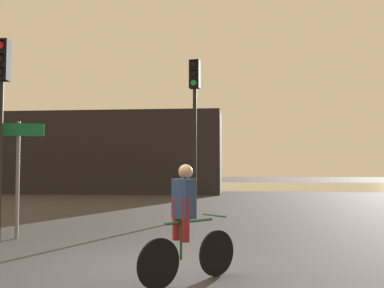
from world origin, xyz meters
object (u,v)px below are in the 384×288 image
object	(u,v)px
traffic_light_center	(195,108)
distant_building	(103,153)
direction_sign_post	(18,162)
cyclist	(186,223)
traffic_light_near_left	(1,100)

from	to	relation	value
traffic_light_center	distant_building	bearing A→B (deg)	-50.65
distant_building	direction_sign_post	world-z (taller)	distant_building
distant_building	direction_sign_post	size ratio (longest dim) A/B	5.56
traffic_light_center	cyclist	xyz separation A→B (m)	(0.54, -7.36, -2.58)
distant_building	traffic_light_center	bearing A→B (deg)	-61.12
distant_building	traffic_light_center	xyz separation A→B (m)	(6.77, -12.27, 1.00)
traffic_light_center	direction_sign_post	size ratio (longest dim) A/B	1.90
traffic_light_center	direction_sign_post	bearing A→B (deg)	59.90
traffic_light_center	direction_sign_post	world-z (taller)	traffic_light_center
direction_sign_post	cyclist	size ratio (longest dim) A/B	1.60
distant_building	traffic_light_near_left	distance (m)	17.12
traffic_light_center	traffic_light_near_left	world-z (taller)	traffic_light_center
distant_building	traffic_light_near_left	world-z (taller)	distant_building
traffic_light_near_left	direction_sign_post	world-z (taller)	traffic_light_near_left
traffic_light_near_left	cyclist	xyz separation A→B (m)	(4.31, -2.79, -2.20)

